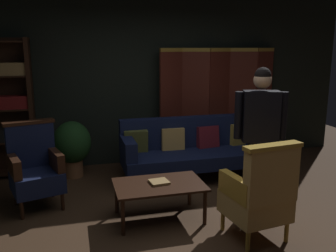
{
  "coord_description": "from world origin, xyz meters",
  "views": [
    {
      "loc": [
        -1.15,
        -3.51,
        1.92
      ],
      "look_at": [
        0.0,
        0.8,
        0.95
      ],
      "focal_mm": 39.02,
      "sensor_mm": 36.0,
      "label": 1
    }
  ],
  "objects": [
    {
      "name": "book_tan_leather",
      "position": [
        -0.25,
        0.26,
        0.43
      ],
      "size": [
        0.22,
        0.21,
        0.03
      ],
      "primitive_type": "cube",
      "rotation": [
        0.0,
        0.0,
        0.11
      ],
      "color": "#9E7A47",
      "rests_on": "coffee_table"
    },
    {
      "name": "folding_screen",
      "position": [
        1.28,
        2.24,
        0.99
      ],
      "size": [
        2.12,
        0.25,
        1.9
      ],
      "color": "#5B2319",
      "rests_on": "ground_plane"
    },
    {
      "name": "armchair_wing_left",
      "position": [
        -1.62,
        0.97,
        0.49
      ],
      "size": [
        0.72,
        0.72,
        1.04
      ],
      "color": "black",
      "rests_on": "ground_plane"
    },
    {
      "name": "potted_plant",
      "position": [
        -1.18,
        1.92,
        0.49
      ],
      "size": [
        0.56,
        0.56,
        0.85
      ],
      "color": "brown",
      "rests_on": "ground_plane"
    },
    {
      "name": "velvet_couch",
      "position": [
        0.55,
        1.46,
        0.46
      ],
      "size": [
        2.12,
        0.78,
        0.88
      ],
      "color": "black",
      "rests_on": "ground_plane"
    },
    {
      "name": "armchair_gilt_accent",
      "position": [
        0.61,
        -0.45,
        0.49
      ],
      "size": [
        0.65,
        0.65,
        1.04
      ],
      "color": "#B78E33",
      "rests_on": "ground_plane"
    },
    {
      "name": "coffee_table",
      "position": [
        -0.25,
        0.24,
        0.37
      ],
      "size": [
        1.0,
        0.64,
        0.42
      ],
      "color": "black",
      "rests_on": "ground_plane"
    },
    {
      "name": "ground_plane",
      "position": [
        0.0,
        0.0,
        0.0
      ],
      "size": [
        10.0,
        10.0,
        0.0
      ],
      "primitive_type": "plane",
      "color": "#3D2819"
    },
    {
      "name": "bookshelf",
      "position": [
        -2.15,
        2.2,
        1.06
      ],
      "size": [
        0.9,
        0.32,
        2.05
      ],
      "color": "black",
      "rests_on": "ground_plane"
    },
    {
      "name": "standing_figure",
      "position": [
        0.91,
        0.14,
        1.03
      ],
      "size": [
        0.57,
        0.32,
        1.7
      ],
      "color": "black",
      "rests_on": "ground_plane"
    },
    {
      "name": "back_wall",
      "position": [
        0.0,
        2.45,
        1.4
      ],
      "size": [
        7.2,
        0.1,
        2.8
      ],
      "primitive_type": "cube",
      "color": "black",
      "rests_on": "ground_plane"
    }
  ]
}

